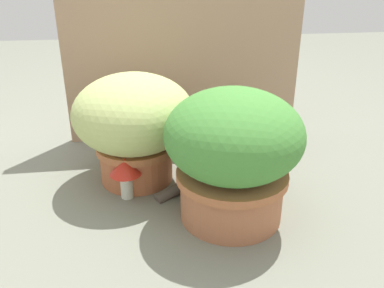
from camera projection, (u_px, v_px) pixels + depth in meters
ground_plane at (158, 199)px, 1.31m from camera, size 6.00×6.00×0.00m
cardboard_backdrop at (184, 51)px, 1.64m from camera, size 0.97×0.03×0.75m
grass_planter at (134, 122)px, 1.35m from camera, size 0.40×0.40×0.38m
leafy_planter at (233, 152)px, 1.14m from camera, size 0.39×0.39×0.40m
cat at (220, 155)px, 1.34m from camera, size 0.38×0.27×0.32m
mushroom_ornament_red at (126, 170)px, 1.29m from camera, size 0.10×0.10×0.14m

